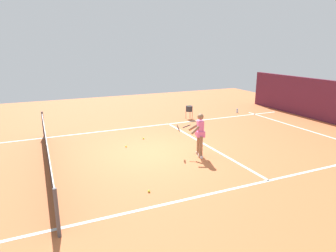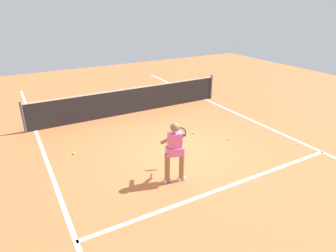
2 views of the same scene
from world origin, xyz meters
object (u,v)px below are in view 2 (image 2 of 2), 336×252
object	(u,v)px
tennis_ball_mid	(193,133)
tennis_ball_far	(74,153)
tennis_player	(175,150)
tennis_ball_near	(228,139)

from	to	relation	value
tennis_ball_mid	tennis_ball_far	world-z (taller)	same
tennis_player	tennis_ball_mid	xyz separation A→B (m)	(1.97, 2.11, -0.81)
tennis_player	tennis_ball_mid	distance (m)	3.00
tennis_player	tennis_ball_far	distance (m)	3.29
tennis_ball_mid	tennis_ball_far	xyz separation A→B (m)	(-3.83, 0.48, 0.00)
tennis_ball_near	tennis_ball_mid	size ratio (longest dim) A/B	1.00
tennis_ball_mid	tennis_ball_far	bearing A→B (deg)	172.88
tennis_player	tennis_ball_near	xyz separation A→B (m)	(2.67, 1.14, -0.81)
tennis_ball_near	tennis_ball_mid	world-z (taller)	same
tennis_ball_mid	tennis_ball_far	size ratio (longest dim) A/B	1.00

